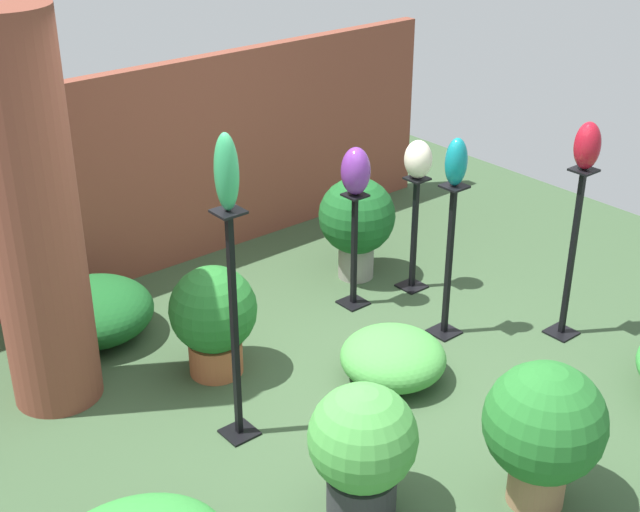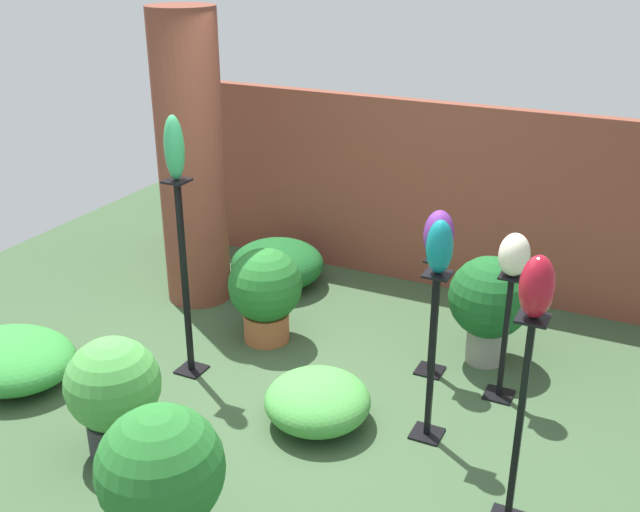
{
  "view_description": "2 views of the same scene",
  "coord_description": "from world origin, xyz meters",
  "px_view_note": "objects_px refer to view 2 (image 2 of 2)",
  "views": [
    {
      "loc": [
        -3.32,
        -3.66,
        3.44
      ],
      "look_at": [
        -0.27,
        0.04,
        1.06
      ],
      "focal_mm": 50.0,
      "sensor_mm": 36.0,
      "label": 1
    },
    {
      "loc": [
        2.13,
        -3.86,
        3.03
      ],
      "look_at": [
        0.25,
        0.01,
        1.19
      ],
      "focal_mm": 42.0,
      "sensor_mm": 36.0,
      "label": 2
    }
  ],
  "objects_px": {
    "pedestal_jade": "(185,287)",
    "potted_plant_walkway_edge": "(265,291)",
    "pedestal_ruby": "(518,434)",
    "pedestal_violet": "(433,322)",
    "art_vase_ivory": "(514,255)",
    "art_vase_violet": "(439,235)",
    "art_vase_ruby": "(537,287)",
    "pedestal_teal": "(431,365)",
    "art_vase_jade": "(174,148)",
    "pedestal_ivory": "(504,343)",
    "potted_plant_near_pillar": "(114,391)",
    "brick_pillar": "(191,161)",
    "potted_plant_mid_left": "(489,301)",
    "art_vase_teal": "(440,247)",
    "potted_plant_mid_right": "(161,474)"
  },
  "relations": [
    {
      "from": "potted_plant_mid_left",
      "to": "potted_plant_near_pillar",
      "type": "bearing_deg",
      "value": -131.05
    },
    {
      "from": "pedestal_teal",
      "to": "art_vase_violet",
      "type": "xyz_separation_m",
      "value": [
        -0.23,
        0.76,
        0.57
      ]
    },
    {
      "from": "art_vase_violet",
      "to": "art_vase_ruby",
      "type": "bearing_deg",
      "value": -55.97
    },
    {
      "from": "art_vase_ivory",
      "to": "art_vase_violet",
      "type": "height_order",
      "value": "art_vase_violet"
    },
    {
      "from": "art_vase_jade",
      "to": "potted_plant_near_pillar",
      "type": "bearing_deg",
      "value": -82.23
    },
    {
      "from": "art_vase_ivory",
      "to": "potted_plant_walkway_edge",
      "type": "bearing_deg",
      "value": -179.65
    },
    {
      "from": "pedestal_jade",
      "to": "pedestal_ivory",
      "type": "height_order",
      "value": "pedestal_jade"
    },
    {
      "from": "pedestal_ruby",
      "to": "potted_plant_near_pillar",
      "type": "distance_m",
      "value": 2.43
    },
    {
      "from": "pedestal_jade",
      "to": "pedestal_violet",
      "type": "distance_m",
      "value": 1.83
    },
    {
      "from": "potted_plant_walkway_edge",
      "to": "art_vase_ivory",
      "type": "bearing_deg",
      "value": 0.35
    },
    {
      "from": "pedestal_ivory",
      "to": "pedestal_teal",
      "type": "xyz_separation_m",
      "value": [
        -0.32,
        -0.66,
        0.11
      ]
    },
    {
      "from": "pedestal_teal",
      "to": "pedestal_ruby",
      "type": "bearing_deg",
      "value": -40.27
    },
    {
      "from": "pedestal_violet",
      "to": "art_vase_violet",
      "type": "height_order",
      "value": "art_vase_violet"
    },
    {
      "from": "potted_plant_near_pillar",
      "to": "pedestal_jade",
      "type": "bearing_deg",
      "value": 97.77
    },
    {
      "from": "pedestal_jade",
      "to": "art_vase_jade",
      "type": "bearing_deg",
      "value": -90.0
    },
    {
      "from": "brick_pillar",
      "to": "art_vase_violet",
      "type": "bearing_deg",
      "value": -8.18
    },
    {
      "from": "pedestal_jade",
      "to": "art_vase_violet",
      "type": "distance_m",
      "value": 1.85
    },
    {
      "from": "pedestal_ivory",
      "to": "art_vase_ruby",
      "type": "bearing_deg",
      "value": -74.36
    },
    {
      "from": "potted_plant_mid_right",
      "to": "pedestal_ivory",
      "type": "bearing_deg",
      "value": 60.68
    },
    {
      "from": "pedestal_jade",
      "to": "pedestal_violet",
      "type": "xyz_separation_m",
      "value": [
        1.63,
        0.78,
        -0.28
      ]
    },
    {
      "from": "pedestal_teal",
      "to": "potted_plant_walkway_edge",
      "type": "relative_size",
      "value": 1.49
    },
    {
      "from": "potted_plant_mid_left",
      "to": "pedestal_teal",
      "type": "bearing_deg",
      "value": -95.14
    },
    {
      "from": "pedestal_ruby",
      "to": "pedestal_teal",
      "type": "bearing_deg",
      "value": 139.73
    },
    {
      "from": "pedestal_ivory",
      "to": "art_vase_ivory",
      "type": "bearing_deg",
      "value": 0.0
    },
    {
      "from": "pedestal_ruby",
      "to": "brick_pillar",
      "type": "bearing_deg",
      "value": 152.7
    },
    {
      "from": "brick_pillar",
      "to": "pedestal_ivory",
      "type": "distance_m",
      "value": 3.0
    },
    {
      "from": "pedestal_jade",
      "to": "art_vase_ivory",
      "type": "xyz_separation_m",
      "value": [
        2.18,
        0.68,
        0.4
      ]
    },
    {
      "from": "pedestal_violet",
      "to": "art_vase_violet",
      "type": "distance_m",
      "value": 0.69
    },
    {
      "from": "pedestal_jade",
      "to": "potted_plant_walkway_edge",
      "type": "bearing_deg",
      "value": 67.55
    },
    {
      "from": "pedestal_ruby",
      "to": "art_vase_ivory",
      "type": "height_order",
      "value": "pedestal_ruby"
    },
    {
      "from": "art_vase_violet",
      "to": "potted_plant_mid_left",
      "type": "height_order",
      "value": "art_vase_violet"
    },
    {
      "from": "pedestal_jade",
      "to": "potted_plant_walkway_edge",
      "type": "xyz_separation_m",
      "value": [
        0.28,
        0.67,
        -0.26
      ]
    },
    {
      "from": "pedestal_ivory",
      "to": "art_vase_ivory",
      "type": "relative_size",
      "value": 3.19
    },
    {
      "from": "potted_plant_near_pillar",
      "to": "art_vase_violet",
      "type": "bearing_deg",
      "value": 49.57
    },
    {
      "from": "pedestal_violet",
      "to": "potted_plant_near_pillar",
      "type": "xyz_separation_m",
      "value": [
        -1.49,
        -1.75,
        0.02
      ]
    },
    {
      "from": "pedestal_ivory",
      "to": "potted_plant_walkway_edge",
      "type": "xyz_separation_m",
      "value": [
        -1.9,
        -0.01,
        0.01
      ]
    },
    {
      "from": "art_vase_ruby",
      "to": "art_vase_teal",
      "type": "xyz_separation_m",
      "value": [
        -0.66,
        0.56,
        -0.12
      ]
    },
    {
      "from": "art_vase_violet",
      "to": "potted_plant_mid_left",
      "type": "bearing_deg",
      "value": 45.93
    },
    {
      "from": "art_vase_ruby",
      "to": "art_vase_ivory",
      "type": "bearing_deg",
      "value": 105.64
    },
    {
      "from": "pedestal_violet",
      "to": "art_vase_jade",
      "type": "relative_size",
      "value": 2.08
    },
    {
      "from": "potted_plant_mid_left",
      "to": "art_vase_teal",
      "type": "bearing_deg",
      "value": -95.14
    },
    {
      "from": "pedestal_ruby",
      "to": "potted_plant_mid_right",
      "type": "xyz_separation_m",
      "value": [
        -1.59,
        -1.0,
        -0.09
      ]
    },
    {
      "from": "pedestal_jade",
      "to": "art_vase_ivory",
      "type": "relative_size",
      "value": 5.06
    },
    {
      "from": "art_vase_ruby",
      "to": "potted_plant_near_pillar",
      "type": "bearing_deg",
      "value": -169.6
    },
    {
      "from": "pedestal_ruby",
      "to": "pedestal_teal",
      "type": "xyz_separation_m",
      "value": [
        -0.66,
        0.56,
        -0.06
      ]
    },
    {
      "from": "pedestal_ruby",
      "to": "potted_plant_mid_left",
      "type": "xyz_separation_m",
      "value": [
        -0.56,
        1.65,
        -0.09
      ]
    },
    {
      "from": "art_vase_teal",
      "to": "potted_plant_near_pillar",
      "type": "height_order",
      "value": "art_vase_teal"
    },
    {
      "from": "pedestal_ruby",
      "to": "art_vase_ruby",
      "type": "bearing_deg",
      "value": -90.0
    },
    {
      "from": "pedestal_jade",
      "to": "pedestal_ruby",
      "type": "bearing_deg",
      "value": -12.13
    },
    {
      "from": "pedestal_ruby",
      "to": "art_vase_violet",
      "type": "distance_m",
      "value": 1.67
    }
  ]
}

